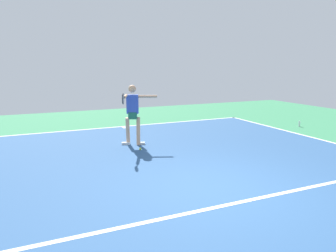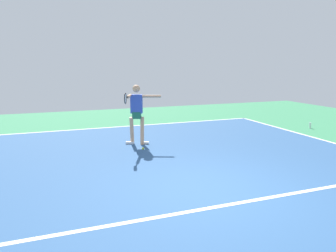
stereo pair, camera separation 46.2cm
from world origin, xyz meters
name	(u,v)px [view 1 (the left image)]	position (x,y,z in m)	size (l,w,h in m)	color
ground_plane	(222,190)	(0.00, 0.00, 0.00)	(23.38, 23.38, 0.00)	#388456
court_surface	(222,190)	(0.00, 0.00, 0.00)	(10.37, 13.71, 0.00)	#2D5484
court_line_baseline_near	(122,126)	(0.00, -6.81, 0.00)	(10.37, 0.10, 0.01)	white
court_line_service	(241,202)	(0.00, 0.58, 0.00)	(7.78, 0.10, 0.01)	white
court_line_centre_mark	(124,127)	(0.00, -6.61, 0.00)	(0.10, 0.30, 0.01)	white
tennis_player	(133,111)	(0.48, -3.97, 1.02)	(1.24, 1.10, 1.77)	tan
tennis_ball_centre_court	(140,149)	(0.49, -3.33, 0.03)	(0.07, 0.07, 0.07)	#C6E53D
water_bottle	(299,124)	(-6.17, -4.04, 0.11)	(0.07, 0.07, 0.22)	white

